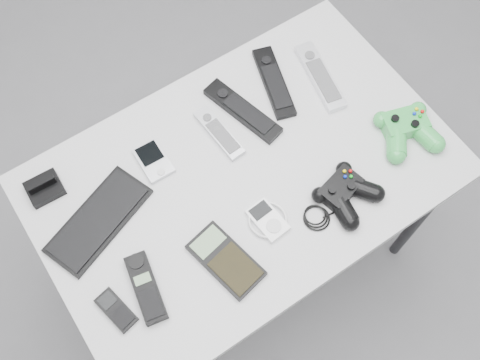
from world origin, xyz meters
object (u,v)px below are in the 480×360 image
cordless_handset (146,288)px  controller_green (407,128)px  mobile_phone (116,310)px  desk (244,183)px  calculator (226,260)px  mp3_player (268,220)px  pda_keyboard (99,220)px  pda (154,161)px  remote_silver_a (219,133)px  remote_silver_b (320,76)px  controller_black (345,192)px  remote_black_b (274,82)px  remote_black_a (243,110)px

cordless_handset → controller_green: 0.76m
mobile_phone → desk: bearing=4.5°
desk → calculator: bearing=-134.5°
controller_green → mp3_player: bearing=-162.6°
pda_keyboard → desk: bearing=-34.3°
mp3_player → pda: bearing=112.4°
remote_silver_a → mobile_phone: (-0.44, -0.25, -0.00)m
remote_silver_b → mobile_phone: size_ratio=2.20×
remote_silver_b → mp3_player: remote_silver_b is taller
remote_silver_b → controller_black: controller_black is taller
controller_black → remote_silver_b: bearing=49.4°
remote_silver_b → remote_black_b: bearing=166.6°
mobile_phone → controller_black: (0.60, -0.06, 0.02)m
remote_black_a → mobile_phone: remote_black_a is taller
remote_black_b → mp3_player: remote_black_b is taller
mobile_phone → mp3_player: (0.40, -0.01, 0.00)m
pda_keyboard → remote_black_a: remote_black_a is taller
remote_silver_b → calculator: bearing=-137.7°
pda_keyboard → controller_green: bearing=-36.8°
remote_silver_b → controller_green: 0.27m
pda → cordless_handset: bearing=-121.2°
remote_silver_b → mp3_player: (-0.35, -0.26, -0.00)m
mobile_phone → controller_green: (0.84, -0.01, 0.02)m
pda → remote_silver_b: (0.50, -0.03, 0.00)m
pda → controller_black: (0.34, -0.34, 0.02)m
desk → mp3_player: (-0.02, -0.14, 0.07)m
remote_black_a → remote_black_b: 0.12m
remote_black_a → calculator: bearing=-143.7°
mobile_phone → calculator: same height
desk → calculator: calculator is taller
pda → mobile_phone: bearing=-131.0°
remote_silver_b → calculator: (-0.49, -0.29, -0.00)m
remote_silver_a → cordless_handset: bearing=-148.6°
controller_black → pda: bearing=121.9°
desk → pda: bearing=138.4°
desk → remote_black_a: bearing=57.2°
controller_green → cordless_handset: bearing=-164.0°
desk → controller_black: bearing=-48.0°
remote_silver_b → mobile_phone: remote_silver_b is taller
pda_keyboard → remote_black_b: (0.57, 0.09, 0.00)m
remote_silver_a → controller_black: size_ratio=0.70×
desk → remote_black_a: size_ratio=4.44×
remote_black_a → calculator: (-0.26, -0.31, -0.00)m
remote_black_a → remote_black_b: remote_black_a is taller
desk → pda_keyboard: 0.38m
desk → pda: pda is taller
remote_silver_a → remote_silver_b: bearing=-4.3°
pda_keyboard → cordless_handset: size_ratio=1.65×
cordless_handset → controller_black: size_ratio=0.67×
pda → cordless_handset: cordless_handset is taller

